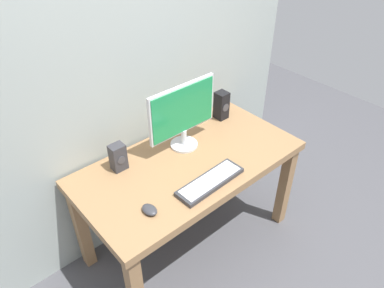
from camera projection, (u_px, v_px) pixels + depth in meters
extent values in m
plane|color=#4C4C51|center=(190.00, 239.00, 2.79)|extent=(6.00, 6.00, 0.00)
cube|color=#9EA8A3|center=(142.00, 31.00, 2.14)|extent=(2.53, 0.04, 3.00)
cube|color=#936D47|center=(189.00, 164.00, 2.34)|extent=(1.46, 0.76, 0.06)
cube|color=#936D47|center=(285.00, 186.00, 2.74)|extent=(0.07, 0.07, 0.72)
cube|color=#936D47|center=(82.00, 228.00, 2.41)|extent=(0.07, 0.07, 0.72)
cube|color=#936D47|center=(224.00, 147.00, 3.12)|extent=(0.07, 0.07, 0.72)
cylinder|color=silver|center=(184.00, 144.00, 2.45)|extent=(0.18, 0.18, 0.02)
cylinder|color=silver|center=(184.00, 137.00, 2.42)|extent=(0.04, 0.04, 0.10)
cube|color=silver|center=(182.00, 109.00, 2.30)|extent=(0.51, 0.02, 0.34)
cube|color=#1E8C4C|center=(184.00, 110.00, 2.29)|extent=(0.49, 0.01, 0.31)
cube|color=#333338|center=(210.00, 182.00, 2.15)|extent=(0.45, 0.15, 0.03)
cube|color=silver|center=(210.00, 180.00, 2.14)|extent=(0.42, 0.13, 0.00)
ellipsoid|color=#333338|center=(150.00, 210.00, 1.97)|extent=(0.07, 0.10, 0.03)
cube|color=black|center=(221.00, 105.00, 2.68)|extent=(0.08, 0.09, 0.21)
cylinder|color=#3F3F44|center=(226.00, 108.00, 2.65)|extent=(0.06, 0.00, 0.06)
cube|color=#333338|center=(118.00, 157.00, 2.22)|extent=(0.09, 0.07, 0.18)
cylinder|color=#3F3F44|center=(122.00, 160.00, 2.19)|extent=(0.05, 0.00, 0.05)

